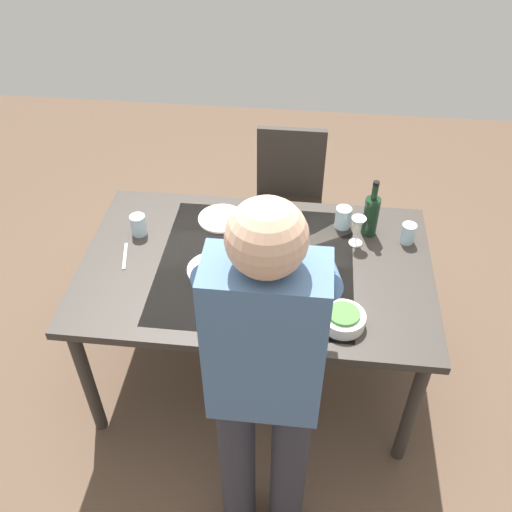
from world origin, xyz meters
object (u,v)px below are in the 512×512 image
(water_cup_near_left, at_px, (138,225))
(side_bowl_salad, at_px, (343,318))
(person_server, at_px, (265,378))
(water_cup_near_right, at_px, (269,228))
(dinner_plate_near, at_px, (221,219))
(chair_near, at_px, (289,196))
(wine_bottle, at_px, (371,215))
(dining_table, at_px, (256,276))
(water_cup_far_right, at_px, (408,233))
(dinner_plate_far, at_px, (213,269))
(wine_glass_left, at_px, (358,226))
(serving_bowl_pasta, at_px, (248,307))
(water_cup_far_left, at_px, (343,218))

(water_cup_near_left, bearing_deg, side_bowl_salad, 153.78)
(person_server, bearing_deg, water_cup_near_right, -85.62)
(person_server, relative_size, water_cup_near_right, 16.17)
(side_bowl_salad, height_order, dinner_plate_near, side_bowl_salad)
(chair_near, bearing_deg, wine_bottle, 124.72)
(dining_table, height_order, water_cup_near_right, water_cup_near_right)
(dining_table, xyz_separation_m, water_cup_near_right, (-0.04, -0.21, 0.12))
(person_server, relative_size, water_cup_far_right, 16.82)
(dinner_plate_far, bearing_deg, person_server, 113.33)
(water_cup_near_left, bearing_deg, wine_glass_left, -177.95)
(serving_bowl_pasta, bearing_deg, wine_glass_left, -132.37)
(wine_glass_left, xyz_separation_m, water_cup_near_left, (1.03, 0.04, -0.05))
(chair_near, relative_size, person_server, 0.54)
(person_server, xyz_separation_m, side_bowl_salad, (-0.28, -0.44, -0.16))
(water_cup_near_left, relative_size, serving_bowl_pasta, 0.34)
(serving_bowl_pasta, relative_size, dinner_plate_far, 1.30)
(wine_bottle, xyz_separation_m, water_cup_near_right, (0.48, 0.08, -0.06))
(water_cup_far_left, height_order, dinner_plate_far, water_cup_far_left)
(wine_glass_left, distance_m, side_bowl_salad, 0.52)
(wine_bottle, height_order, dinner_plate_far, wine_bottle)
(water_cup_near_right, height_order, dinner_plate_far, water_cup_near_right)
(chair_near, bearing_deg, water_cup_far_left, 117.27)
(serving_bowl_pasta, distance_m, dinner_plate_far, 0.30)
(water_cup_far_left, bearing_deg, chair_near, -62.73)
(water_cup_far_left, height_order, water_cup_far_right, water_cup_far_left)
(person_server, distance_m, dinner_plate_near, 1.13)
(dining_table, distance_m, wine_glass_left, 0.52)
(chair_near, height_order, dinner_plate_near, chair_near)
(chair_near, bearing_deg, water_cup_near_left, 46.63)
(person_server, xyz_separation_m, wine_bottle, (-0.40, -1.04, -0.09))
(dining_table, relative_size, dinner_plate_far, 6.92)
(water_cup_near_left, bearing_deg, dinner_plate_near, -158.23)
(water_cup_near_right, bearing_deg, wine_bottle, -170.82)
(chair_near, relative_size, wine_glass_left, 6.03)
(dinner_plate_near, relative_size, dinner_plate_far, 1.00)
(water_cup_near_left, height_order, side_bowl_salad, water_cup_near_left)
(dinner_plate_near, bearing_deg, water_cup_near_right, 157.31)
(wine_glass_left, height_order, side_bowl_salad, wine_glass_left)
(water_cup_near_right, bearing_deg, side_bowl_salad, 123.66)
(water_cup_far_left, distance_m, serving_bowl_pasta, 0.73)
(chair_near, distance_m, serving_bowl_pasta, 1.22)
(water_cup_near_right, bearing_deg, water_cup_far_left, -162.02)
(water_cup_far_left, xyz_separation_m, dinner_plate_near, (0.60, 0.01, -0.05))
(dinner_plate_near, bearing_deg, water_cup_far_left, -178.97)
(dining_table, bearing_deg, wine_glass_left, -156.54)
(chair_near, bearing_deg, dining_table, 83.55)
(water_cup_far_left, height_order, serving_bowl_pasta, water_cup_far_left)
(side_bowl_salad, bearing_deg, water_cup_near_right, -56.34)
(water_cup_near_right, bearing_deg, wine_glass_left, 178.63)
(chair_near, height_order, wine_bottle, wine_bottle)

